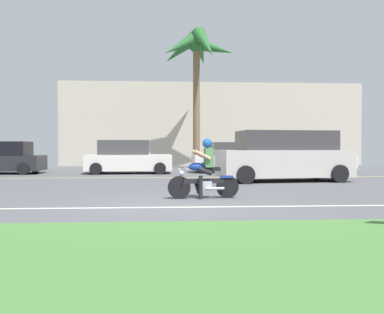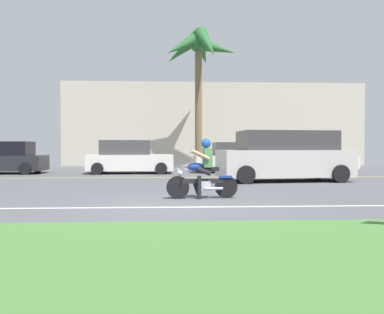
{
  "view_description": "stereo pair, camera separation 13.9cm",
  "coord_description": "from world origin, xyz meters",
  "px_view_note": "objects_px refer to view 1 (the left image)",
  "views": [
    {
      "loc": [
        -0.26,
        -8.84,
        1.27
      ],
      "look_at": [
        0.56,
        4.37,
        0.95
      ],
      "focal_mm": 38.24,
      "sensor_mm": 36.0,
      "label": 1
    },
    {
      "loc": [
        -0.12,
        -8.85,
        1.27
      ],
      "look_at": [
        0.56,
        4.37,
        0.95
      ],
      "focal_mm": 38.24,
      "sensor_mm": 36.0,
      "label": 2
    }
  ],
  "objects_px": {
    "parked_car_1": "(128,158)",
    "palm_tree_0": "(196,54)",
    "motorcyclist": "(204,173)",
    "parked_car_2": "(230,158)",
    "parked_car_3": "(311,158)",
    "suv_nearby": "(284,157)"
  },
  "relations": [
    {
      "from": "motorcyclist",
      "to": "parked_car_2",
      "type": "height_order",
      "value": "parked_car_2"
    },
    {
      "from": "parked_car_1",
      "to": "suv_nearby",
      "type": "bearing_deg",
      "value": -37.82
    },
    {
      "from": "motorcyclist",
      "to": "suv_nearby",
      "type": "bearing_deg",
      "value": 55.09
    },
    {
      "from": "parked_car_2",
      "to": "palm_tree_0",
      "type": "relative_size",
      "value": 0.44
    },
    {
      "from": "parked_car_3",
      "to": "suv_nearby",
      "type": "bearing_deg",
      "value": -117.45
    },
    {
      "from": "motorcyclist",
      "to": "parked_car_3",
      "type": "bearing_deg",
      "value": 59.14
    },
    {
      "from": "parked_car_2",
      "to": "motorcyclist",
      "type": "bearing_deg",
      "value": -102.34
    },
    {
      "from": "parked_car_2",
      "to": "palm_tree_0",
      "type": "height_order",
      "value": "palm_tree_0"
    },
    {
      "from": "suv_nearby",
      "to": "parked_car_2",
      "type": "bearing_deg",
      "value": 102.54
    },
    {
      "from": "parked_car_1",
      "to": "parked_car_2",
      "type": "height_order",
      "value": "parked_car_1"
    },
    {
      "from": "parked_car_1",
      "to": "parked_car_3",
      "type": "bearing_deg",
      "value": 8.87
    },
    {
      "from": "motorcyclist",
      "to": "parked_car_1",
      "type": "height_order",
      "value": "parked_car_1"
    },
    {
      "from": "parked_car_3",
      "to": "palm_tree_0",
      "type": "xyz_separation_m",
      "value": [
        -5.95,
        2.96,
        6.15
      ]
    },
    {
      "from": "motorcyclist",
      "to": "parked_car_3",
      "type": "distance_m",
      "value": 13.23
    },
    {
      "from": "parked_car_1",
      "to": "palm_tree_0",
      "type": "bearing_deg",
      "value": 50.66
    },
    {
      "from": "suv_nearby",
      "to": "parked_car_3",
      "type": "xyz_separation_m",
      "value": [
        3.32,
        6.38,
        -0.24
      ]
    },
    {
      "from": "motorcyclist",
      "to": "parked_car_3",
      "type": "xyz_separation_m",
      "value": [
        6.79,
        11.36,
        0.05
      ]
    },
    {
      "from": "parked_car_1",
      "to": "parked_car_3",
      "type": "xyz_separation_m",
      "value": [
        9.61,
        1.5,
        -0.07
      ]
    },
    {
      "from": "parked_car_1",
      "to": "palm_tree_0",
      "type": "height_order",
      "value": "palm_tree_0"
    },
    {
      "from": "parked_car_2",
      "to": "parked_car_3",
      "type": "distance_m",
      "value": 4.62
    },
    {
      "from": "parked_car_1",
      "to": "parked_car_2",
      "type": "distance_m",
      "value": 5.12
    },
    {
      "from": "suv_nearby",
      "to": "parked_car_2",
      "type": "height_order",
      "value": "suv_nearby"
    }
  ]
}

